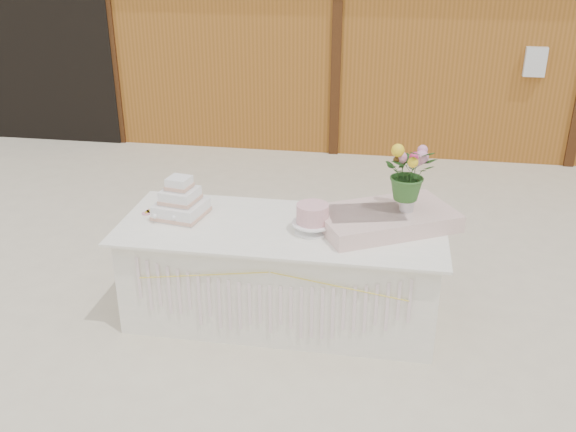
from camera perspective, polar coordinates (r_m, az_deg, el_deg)
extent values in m
plane|color=beige|center=(5.08, -0.56, -8.80)|extent=(80.00, 80.00, 0.00)
cube|color=#97591F|center=(10.30, 5.48, 17.07)|extent=(12.00, 4.00, 3.00)
cube|color=black|center=(9.70, -21.93, 12.65)|extent=(2.40, 0.08, 2.20)
cube|color=silver|center=(4.89, -0.58, -5.12)|extent=(2.28, 0.88, 0.75)
cube|color=silver|center=(4.71, -0.60, -1.04)|extent=(2.40, 1.00, 0.02)
cube|color=white|center=(4.92, -9.48, 0.61)|extent=(0.39, 0.39, 0.12)
cube|color=#D69E87|center=(4.93, -9.45, 0.24)|extent=(0.40, 0.40, 0.03)
cube|color=white|center=(4.88, -9.57, 1.79)|extent=(0.28, 0.28, 0.11)
cube|color=#D69E87|center=(4.89, -9.54, 1.47)|extent=(0.29, 0.29, 0.03)
cube|color=white|center=(4.84, -9.65, 2.88)|extent=(0.18, 0.18, 0.09)
cube|color=#D69E87|center=(4.85, -9.63, 2.62)|extent=(0.20, 0.20, 0.03)
cylinder|color=white|center=(4.63, 2.17, -1.32)|extent=(0.25, 0.25, 0.02)
cylinder|color=white|center=(4.61, 2.18, -0.96)|extent=(0.07, 0.07, 0.05)
cylinder|color=white|center=(4.60, 2.18, -0.63)|extent=(0.29, 0.29, 0.01)
cylinder|color=#E8A9A7|center=(4.57, 2.20, 0.22)|extent=(0.23, 0.23, 0.14)
cube|color=beige|center=(4.74, 8.67, -0.23)|extent=(1.13, 0.97, 0.12)
cylinder|color=silver|center=(4.72, 10.54, 1.26)|extent=(0.10, 0.10, 0.14)
imported|color=#2D5B24|center=(4.62, 10.80, 4.37)|extent=(0.39, 0.35, 0.41)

